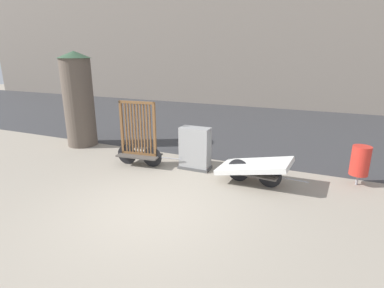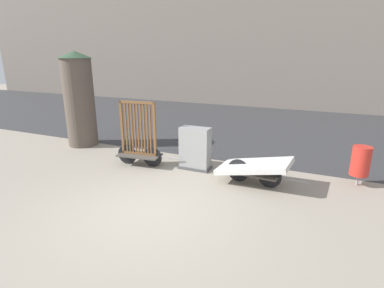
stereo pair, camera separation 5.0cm
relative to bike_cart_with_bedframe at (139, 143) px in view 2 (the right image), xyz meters
The scene contains 7 objects.
ground_plane 2.89m from the bike_cart_with_bedframe, 52.50° to the right, with size 60.00×60.00×0.00m, color gray.
road_strip 6.79m from the bike_cart_with_bedframe, 75.38° to the left, with size 56.00×10.38×0.01m.
bike_cart_with_bedframe is the anchor object (origin of this frame).
bike_cart_with_mattress 3.43m from the bike_cart_with_bedframe, ahead, with size 2.26×1.17×0.75m.
utility_cabinet 1.68m from the bike_cart_with_bedframe, 13.99° to the left, with size 0.92×0.46×1.23m.
trash_bin 5.94m from the bike_cart_with_bedframe, ahead, with size 0.45×0.45×1.03m.
advertising_column 3.41m from the bike_cart_with_bedframe, 162.15° to the left, with size 1.17×1.17×3.32m.
Camera 2 is at (3.12, -4.88, 3.19)m, focal length 28.00 mm.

